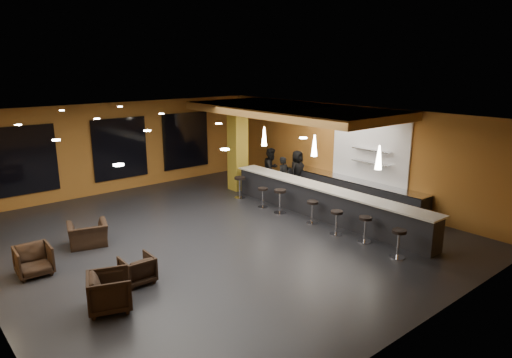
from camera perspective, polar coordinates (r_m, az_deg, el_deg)
floor at (r=13.73m, az=-5.10°, el=-7.20°), size 12.00×13.00×0.10m
ceiling at (r=12.85m, az=-5.46°, el=7.90°), size 12.00×13.00×0.10m
wall_back at (r=18.82m, az=-16.77°, el=3.86°), size 12.00×0.10×3.50m
wall_front at (r=8.87m, az=19.95°, el=-7.91°), size 12.00×0.10×3.50m
wall_right at (r=17.26m, az=11.47°, el=3.27°), size 0.10×13.00×3.50m
wood_soffit at (r=16.18m, az=4.34°, el=8.56°), size 3.60×8.00×0.28m
window_left at (r=17.68m, az=-27.04°, el=2.07°), size 2.20×0.06×2.40m
window_center at (r=18.73m, az=-16.63°, el=3.66°), size 2.20×0.06×2.40m
window_right at (r=20.08m, az=-8.77°, el=4.78°), size 2.20×0.06×2.40m
tile_backsplash at (r=16.55m, az=14.01°, el=3.55°), size 0.06×3.20×2.40m
bar_counter at (r=15.14m, az=8.47°, el=-3.02°), size 0.60×8.00×1.00m
bar_top at (r=15.00m, az=8.55°, el=-1.10°), size 0.78×8.10×0.05m
prep_counter at (r=16.95m, az=11.71°, el=-1.53°), size 0.70×6.00×0.86m
prep_top at (r=16.83m, az=11.79°, el=-0.04°), size 0.72×6.00×0.03m
wall_shelf_lower at (r=16.40m, az=14.20°, el=2.01°), size 0.30×1.50×0.03m
wall_shelf_upper at (r=16.31m, az=14.29°, el=3.56°), size 0.30×1.50×0.03m
column at (r=18.12m, az=-2.31°, el=4.07°), size 0.60×0.60×3.50m
pendant_0 at (r=13.49m, az=15.11°, el=2.62°), size 0.20×0.20×0.70m
pendant_1 at (r=15.03m, az=7.31°, el=4.16°), size 0.20×0.20×0.70m
pendant_2 at (r=16.80m, az=1.03°, el=5.34°), size 0.20×0.20×0.70m
staff_a at (r=17.38m, az=3.49°, el=0.29°), size 0.59×0.41×1.53m
staff_b at (r=18.17m, az=1.93°, el=1.23°), size 1.00×0.89×1.72m
staff_c at (r=18.06m, az=5.15°, el=0.99°), size 0.91×0.70×1.65m
armchair_a at (r=10.15m, az=-17.82°, el=-13.23°), size 1.11×1.09×0.79m
armchair_b at (r=11.13m, az=-14.60°, el=-10.85°), size 0.71×0.73×0.65m
armchair_c at (r=12.34m, az=-26.03°, el=-9.14°), size 0.82×0.84×0.73m
armchair_d at (r=13.63m, az=-20.28°, el=-6.50°), size 1.24×1.15×0.67m
bar_stool_0 at (r=12.52m, az=17.39°, el=-7.29°), size 0.40×0.40×0.78m
bar_stool_1 at (r=13.35m, az=13.49°, el=-5.72°), size 0.39×0.39×0.76m
bar_stool_2 at (r=13.74m, az=10.02°, el=-5.01°), size 0.38×0.38×0.74m
bar_stool_3 at (r=14.58m, az=7.07°, el=-3.76°), size 0.37×0.37×0.74m
bar_stool_4 at (r=15.42m, az=3.02°, el=-2.42°), size 0.42×0.42×0.83m
bar_stool_5 at (r=16.05m, az=0.86°, el=-2.01°), size 0.36×0.36×0.72m
bar_stool_6 at (r=17.13m, az=-2.05°, el=-0.71°), size 0.42×0.42×0.83m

